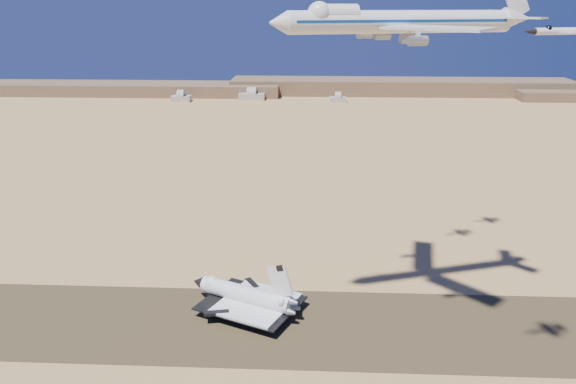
{
  "coord_description": "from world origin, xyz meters",
  "views": [
    {
      "loc": [
        14.08,
        -169.08,
        105.2
      ],
      "look_at": [
        5.48,
        8.0,
        46.09
      ],
      "focal_mm": 35.0,
      "sensor_mm": 36.0,
      "label": 1
    }
  ],
  "objects_px": {
    "chase_jet_d": "(475,18)",
    "crew_c": "(267,324)",
    "chase_jet_c": "(437,21)",
    "carrier_747": "(394,22)",
    "crew_a": "(259,321)",
    "chase_jet_a": "(559,31)",
    "crew_b": "(263,322)",
    "shuttle": "(245,296)"
  },
  "relations": [
    {
      "from": "chase_jet_a",
      "to": "chase_jet_c",
      "type": "distance_m",
      "value": 86.34
    },
    {
      "from": "carrier_747",
      "to": "shuttle",
      "type": "bearing_deg",
      "value": 153.96
    },
    {
      "from": "chase_jet_a",
      "to": "chase_jet_d",
      "type": "bearing_deg",
      "value": 66.77
    },
    {
      "from": "carrier_747",
      "to": "chase_jet_a",
      "type": "bearing_deg",
      "value": -71.95
    },
    {
      "from": "crew_a",
      "to": "carrier_747",
      "type": "bearing_deg",
      "value": -87.46
    },
    {
      "from": "chase_jet_a",
      "to": "chase_jet_d",
      "type": "distance_m",
      "value": 103.68
    },
    {
      "from": "carrier_747",
      "to": "crew_a",
      "type": "relative_size",
      "value": 49.26
    },
    {
      "from": "shuttle",
      "to": "chase_jet_c",
      "type": "xyz_separation_m",
      "value": [
        67.97,
        36.76,
        93.92
      ]
    },
    {
      "from": "shuttle",
      "to": "crew_b",
      "type": "xyz_separation_m",
      "value": [
        7.37,
        -9.29,
        -4.9
      ]
    },
    {
      "from": "crew_a",
      "to": "chase_jet_d",
      "type": "height_order",
      "value": "chase_jet_d"
    },
    {
      "from": "crew_a",
      "to": "crew_c",
      "type": "height_order",
      "value": "crew_c"
    },
    {
      "from": "crew_b",
      "to": "chase_jet_d",
      "type": "distance_m",
      "value": 142.07
    },
    {
      "from": "carrier_747",
      "to": "chase_jet_d",
      "type": "height_order",
      "value": "carrier_747"
    },
    {
      "from": "chase_jet_d",
      "to": "crew_b",
      "type": "bearing_deg",
      "value": -159.09
    },
    {
      "from": "crew_a",
      "to": "crew_b",
      "type": "height_order",
      "value": "crew_a"
    },
    {
      "from": "carrier_747",
      "to": "chase_jet_d",
      "type": "distance_m",
      "value": 72.77
    },
    {
      "from": "crew_b",
      "to": "crew_c",
      "type": "relative_size",
      "value": 0.86
    },
    {
      "from": "chase_jet_a",
      "to": "chase_jet_c",
      "type": "height_order",
      "value": "chase_jet_a"
    },
    {
      "from": "chase_jet_d",
      "to": "crew_c",
      "type": "bearing_deg",
      "value": -158.08
    },
    {
      "from": "crew_a",
      "to": "crew_b",
      "type": "distance_m",
      "value": 1.74
    },
    {
      "from": "crew_b",
      "to": "crew_c",
      "type": "distance_m",
      "value": 1.82
    },
    {
      "from": "crew_c",
      "to": "crew_b",
      "type": "bearing_deg",
      "value": -16.18
    },
    {
      "from": "chase_jet_d",
      "to": "chase_jet_a",
      "type": "bearing_deg",
      "value": -113.03
    },
    {
      "from": "crew_c",
      "to": "chase_jet_c",
      "type": "bearing_deg",
      "value": -119.08
    },
    {
      "from": "crew_c",
      "to": "chase_jet_c",
      "type": "xyz_separation_m",
      "value": [
        59.18,
        47.18,
        98.69
      ]
    },
    {
      "from": "crew_c",
      "to": "chase_jet_a",
      "type": "xyz_separation_m",
      "value": [
        68.21,
        -38.68,
        98.92
      ]
    },
    {
      "from": "shuttle",
      "to": "crew_a",
      "type": "xyz_separation_m",
      "value": [
        5.77,
        -8.61,
        -4.88
      ]
    },
    {
      "from": "shuttle",
      "to": "crew_c",
      "type": "bearing_deg",
      "value": -25.54
    },
    {
      "from": "chase_jet_c",
      "to": "crew_b",
      "type": "bearing_deg",
      "value": -166.49
    },
    {
      "from": "chase_jet_a",
      "to": "chase_jet_d",
      "type": "height_order",
      "value": "chase_jet_d"
    },
    {
      "from": "crew_c",
      "to": "chase_jet_d",
      "type": "relative_size",
      "value": 0.12
    },
    {
      "from": "crew_b",
      "to": "chase_jet_c",
      "type": "xyz_separation_m",
      "value": [
        60.6,
        46.05,
        98.82
      ]
    },
    {
      "from": "shuttle",
      "to": "crew_b",
      "type": "relative_size",
      "value": 27.29
    },
    {
      "from": "shuttle",
      "to": "crew_a",
      "type": "bearing_deg",
      "value": -31.87
    },
    {
      "from": "chase_jet_a",
      "to": "crew_b",
      "type": "bearing_deg",
      "value": 132.15
    },
    {
      "from": "shuttle",
      "to": "chase_jet_d",
      "type": "xyz_separation_m",
      "value": [
        86.3,
        54.15,
        94.74
      ]
    },
    {
      "from": "carrier_747",
      "to": "crew_c",
      "type": "distance_m",
      "value": 106.75
    },
    {
      "from": "crew_a",
      "to": "chase_jet_c",
      "type": "xyz_separation_m",
      "value": [
        62.2,
        45.37,
        98.8
      ]
    },
    {
      "from": "chase_jet_c",
      "to": "shuttle",
      "type": "bearing_deg",
      "value": -175.31
    },
    {
      "from": "carrier_747",
      "to": "crew_a",
      "type": "bearing_deg",
      "value": 164.7
    },
    {
      "from": "carrier_747",
      "to": "chase_jet_a",
      "type": "xyz_separation_m",
      "value": [
        30.16,
        -42.11,
        -0.76
      ]
    },
    {
      "from": "crew_a",
      "to": "crew_b",
      "type": "xyz_separation_m",
      "value": [
        1.6,
        -0.68,
        -0.02
      ]
    }
  ]
}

